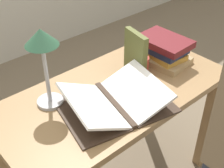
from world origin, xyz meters
name	(u,v)px	position (x,y,z in m)	size (l,w,h in m)	color
reading_desk	(114,110)	(0.00, 0.00, 0.61)	(1.19, 0.59, 0.73)	#937047
open_book	(115,101)	(-0.07, -0.09, 0.76)	(0.55, 0.46, 0.10)	#38281E
book_stack_tall	(164,50)	(0.39, 0.03, 0.80)	(0.23, 0.30, 0.14)	tan
book_standing_upright	(135,54)	(0.19, 0.05, 0.85)	(0.06, 0.17, 0.23)	brown
reading_lamp	(43,49)	(-0.28, 0.12, 1.02)	(0.14, 0.14, 0.37)	#ADADB2
coffee_mug	(140,64)	(0.22, 0.04, 0.77)	(0.11, 0.09, 0.08)	#B74238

